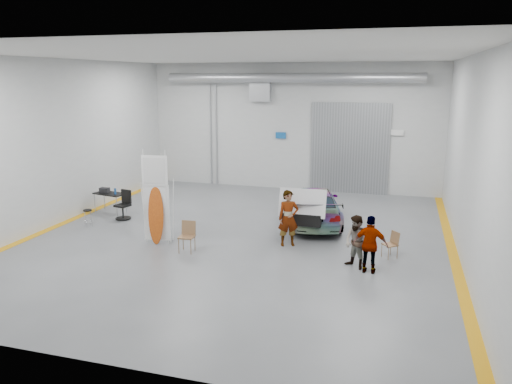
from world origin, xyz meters
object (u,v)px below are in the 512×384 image
(office_chair, at_px, (124,207))
(person_c, at_px, (370,245))
(person_b, at_px, (357,242))
(surfboard_display, at_px, (155,206))
(shop_stool, at_px, (88,218))
(sedan_car, at_px, (314,205))
(person_a, at_px, (288,218))
(folding_chair_far, at_px, (390,250))
(folding_chair_near, at_px, (187,243))
(work_table, at_px, (108,193))

(office_chair, bearing_deg, person_c, -4.43)
(person_c, bearing_deg, person_b, -28.15)
(surfboard_display, height_order, shop_stool, surfboard_display)
(sedan_car, bearing_deg, person_a, 69.08)
(sedan_car, bearing_deg, folding_chair_far, 119.43)
(surfboard_display, distance_m, folding_chair_near, 1.68)
(person_a, height_order, office_chair, person_a)
(sedan_car, relative_size, work_table, 3.36)
(shop_stool, relative_size, office_chair, 0.58)
(person_b, bearing_deg, work_table, -164.01)
(folding_chair_near, bearing_deg, person_c, -5.77)
(sedan_car, height_order, person_b, person_b)
(folding_chair_near, distance_m, folding_chair_far, 6.22)
(sedan_car, distance_m, folding_chair_far, 4.18)
(work_table, bearing_deg, sedan_car, 6.30)
(folding_chair_far, height_order, shop_stool, folding_chair_far)
(sedan_car, relative_size, folding_chair_near, 4.84)
(office_chair, bearing_deg, folding_chair_near, -22.84)
(sedan_car, xyz_separation_m, shop_stool, (-7.79, -2.83, -0.36))
(person_b, xyz_separation_m, folding_chair_near, (-5.19, -0.11, -0.48))
(person_b, height_order, work_table, person_b)
(person_a, xyz_separation_m, surfboard_display, (-4.20, -1.04, 0.34))
(folding_chair_near, xyz_separation_m, shop_stool, (-4.57, 1.45, 0.02))
(work_table, bearing_deg, office_chair, -31.72)
(work_table, bearing_deg, person_a, -13.57)
(person_b, xyz_separation_m, work_table, (-10.10, 3.27, 0.03))
(folding_chair_far, relative_size, work_table, 0.58)
(folding_chair_near, height_order, shop_stool, folding_chair_near)
(sedan_car, bearing_deg, folding_chair_near, 38.93)
(surfboard_display, relative_size, shop_stool, 4.87)
(surfboard_display, xyz_separation_m, folding_chair_far, (7.39, 0.81, -1.00))
(person_b, relative_size, person_c, 0.94)
(office_chair, bearing_deg, surfboard_display, -29.20)
(folding_chair_far, xyz_separation_m, shop_stool, (-10.66, 0.19, 0.07))
(work_table, bearing_deg, folding_chair_near, -34.52)
(folding_chair_far, distance_m, work_table, 11.22)
(folding_chair_near, relative_size, office_chair, 0.87)
(sedan_car, bearing_deg, work_table, -7.81)
(person_c, bearing_deg, folding_chair_far, -106.43)
(sedan_car, bearing_deg, office_chair, -1.76)
(sedan_car, height_order, work_table, sedan_car)
(surfboard_display, bearing_deg, shop_stool, 154.70)
(surfboard_display, bearing_deg, person_b, -11.42)
(surfboard_display, bearing_deg, sedan_car, 31.79)
(sedan_car, relative_size, surfboard_display, 1.50)
(shop_stool, xyz_separation_m, work_table, (-0.35, 1.93, 0.49))
(person_c, relative_size, folding_chair_far, 2.05)
(person_b, xyz_separation_m, folding_chair_far, (0.90, 1.15, -0.52))
(office_chair, bearing_deg, person_b, -3.71)
(office_chair, bearing_deg, folding_chair_far, 4.05)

